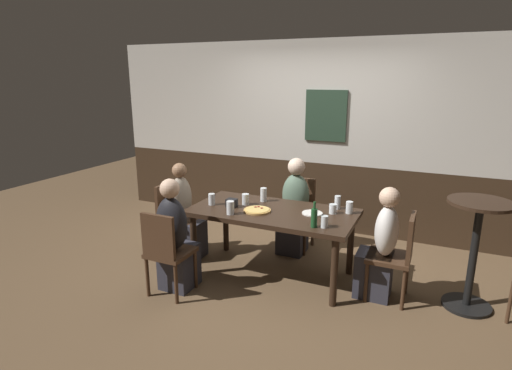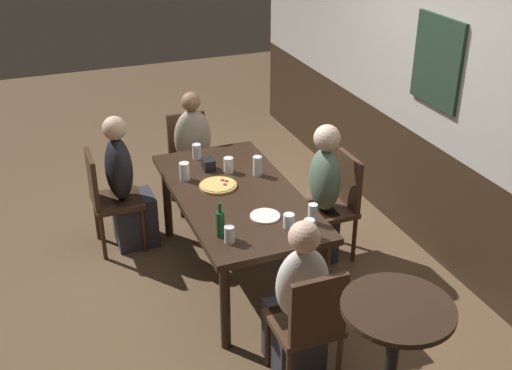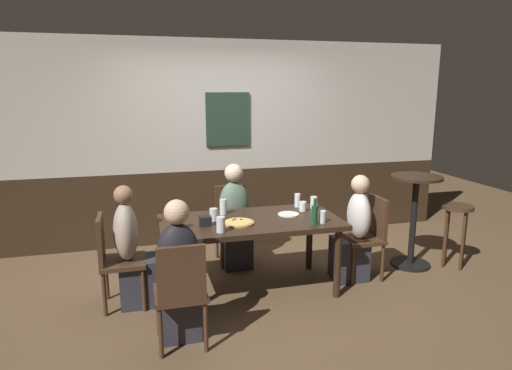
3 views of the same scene
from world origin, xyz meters
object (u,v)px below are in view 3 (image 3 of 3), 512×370
dining_table (250,228)px  tumbler_water (214,215)px  pint_glass_stout (223,208)px  chair_mid_far (232,219)px  pizza (239,223)px  condiment_caddy (205,221)px  side_bar_table (414,214)px  person_head_west (133,256)px  tumbler_short (322,217)px  chair_head_east (368,232)px  beer_glass_tall (221,226)px  highball_clear (297,201)px  person_left_near (179,281)px  bar_stool (457,219)px  chair_head_west (114,256)px  beer_bottle_green (315,214)px  beer_glass_half (180,223)px  person_head_east (354,236)px  person_mid_far (235,223)px  plate_white_large (288,214)px  pint_glass_amber (303,207)px  pint_glass_pale (314,203)px  chair_left_near (181,289)px

dining_table → tumbler_water: tumbler_water is taller
pint_glass_stout → chair_mid_far: bearing=70.0°
pizza → pint_glass_stout: (-0.08, 0.35, 0.06)m
condiment_caddy → side_bar_table: side_bar_table is taller
condiment_caddy → pizza: bearing=-4.2°
person_head_west → tumbler_short: person_head_west is taller
chair_head_east → condiment_caddy: (-1.74, -0.07, 0.29)m
pint_glass_stout → pizza: bearing=-77.0°
chair_mid_far → tumbler_water: size_ratio=7.19×
person_head_west → beer_glass_tall: bearing=-21.2°
highball_clear → condiment_caddy: bearing=-159.0°
person_left_near → bar_stool: 3.23m
pint_glass_stout → side_bar_table: bearing=-3.0°
chair_head_west → condiment_caddy: bearing=-5.1°
highball_clear → beer_bottle_green: bearing=-96.0°
person_head_west → beer_glass_half: person_head_west is taller
side_bar_table → bar_stool: size_ratio=1.46×
tumbler_water → pint_glass_stout: size_ratio=0.78×
dining_table → person_head_east: (1.13, 0.00, -0.19)m
person_mid_far → tumbler_water: bearing=-119.0°
beer_glass_half → person_mid_far: bearing=49.2°
highball_clear → plate_white_large: highball_clear is taller
chair_head_west → pizza: 1.18m
beer_glass_tall → side_bar_table: bearing=11.0°
person_mid_far → plate_white_large: (0.42, -0.63, 0.25)m
beer_glass_half → highball_clear: highball_clear is taller
beer_bottle_green → condiment_caddy: size_ratio=2.27×
chair_head_west → pint_glass_amber: (1.90, 0.16, 0.29)m
pint_glass_pale → beer_bottle_green: size_ratio=0.51×
highball_clear → chair_head_east: bearing=-26.3°
dining_table → side_bar_table: side_bar_table is taller
person_mid_far → side_bar_table: (1.94, -0.55, 0.12)m
chair_left_near → chair_head_east: bearing=22.6°
pint_glass_stout → condiment_caddy: size_ratio=1.43×
chair_head_east → condiment_caddy: chair_head_east is taller
person_head_east → beer_bottle_green: (-0.58, -0.31, 0.36)m
highball_clear → pint_glass_amber: 0.18m
pizza → tumbler_short: tumbler_short is taller
chair_mid_far → dining_table: bearing=-90.0°
chair_head_west → tumbler_short: (1.93, -0.28, 0.30)m
highball_clear → person_mid_far: bearing=149.5°
pint_glass_pale → side_bar_table: 1.19m
pint_glass_amber → bar_stool: pint_glass_amber is taller
person_left_near → side_bar_table: person_left_near is taller
dining_table → tumbler_water: (-0.35, 0.06, 0.13)m
dining_table → pizza: bearing=-144.6°
person_head_east → beer_glass_tall: person_head_east is taller
chair_mid_far → pint_glass_stout: (-0.22, -0.60, 0.31)m
chair_mid_far → person_left_near: bearing=-116.3°
chair_head_east → pint_glass_pale: bearing=155.8°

